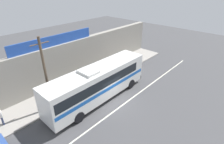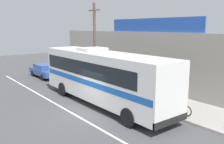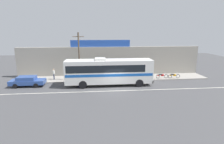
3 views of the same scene
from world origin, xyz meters
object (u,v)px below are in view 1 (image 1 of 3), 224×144
Objects in this scene: motorcycle_orange at (130,63)px; pedestrian_far_left at (1,115)px; intercity_bus at (98,82)px; motorcycle_blue at (138,59)px; utility_pole at (46,74)px; motorcycle_black at (112,72)px.

pedestrian_far_left is (-16.56, 0.91, 0.53)m from motorcycle_orange.
intercity_bus reaches higher than motorcycle_blue.
intercity_bus is at bearing -28.26° from utility_pole.
intercity_bus is 5.31m from motorcycle_black.
motorcycle_blue is 1.89m from motorcycle_orange.
intercity_bus reaches higher than pedestrian_far_left.
motorcycle_black is at bearing 179.16° from motorcycle_blue.
utility_pole is 14.80m from motorcycle_blue.
pedestrian_far_left is at bearing 176.73° from motorcycle_blue.
motorcycle_blue is at bearing -3.27° from pedestrian_far_left.
pedestrian_far_left reaches higher than motorcycle_black.
motorcycle_blue is 0.98× the size of motorcycle_black.
motorcycle_orange is at bearing -3.13° from pedestrian_far_left.
intercity_bus is 6.16× the size of motorcycle_black.
intercity_bus is at bearing -21.91° from pedestrian_far_left.
motorcycle_black is at bearing 0.57° from utility_pole.
motorcycle_blue is at bearing 11.89° from intercity_bus.
intercity_bus is 8.94m from motorcycle_orange.
pedestrian_far_left is (-18.44, 1.06, 0.53)m from motorcycle_blue.
pedestrian_far_left reaches higher than motorcycle_blue.
motorcycle_orange is at bearing 0.92° from motorcycle_black.
motorcycle_blue is at bearing -0.84° from motorcycle_black.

